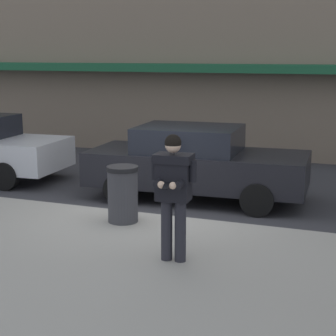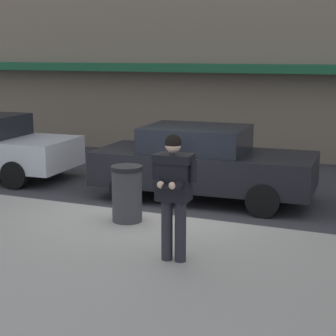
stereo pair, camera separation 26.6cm
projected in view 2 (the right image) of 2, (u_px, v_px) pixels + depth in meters
The scene contains 6 objects.
ground_plane at pixel (154, 217), 10.54m from camera, with size 80.00×80.00×0.00m, color #333338.
sidewalk at pixel (134, 276), 7.57m from camera, with size 32.00×5.30×0.14m, color #99968E.
curb_paint_line at pixel (205, 222), 10.20m from camera, with size 28.00×0.12×0.01m, color silver.
parked_sedan_mid at pixel (202, 163), 11.63m from camera, with size 4.60×2.13×1.54m.
man_texting_on_phone at pixel (173, 184), 7.71m from camera, with size 0.65×0.60×1.81m.
trash_bin at pixel (127, 193), 9.71m from camera, with size 0.55×0.55×0.98m.
Camera 2 is at (4.21, -9.23, 3.02)m, focal length 60.00 mm.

